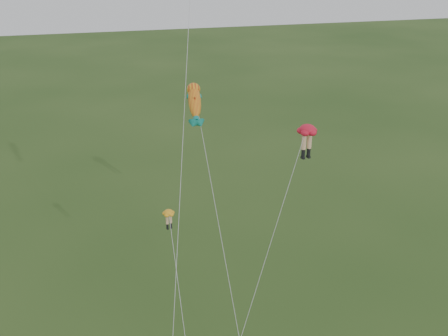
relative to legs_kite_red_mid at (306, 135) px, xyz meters
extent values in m
cylinder|color=silver|center=(-9.26, -1.98, -0.89)|extent=(4.68, 12.07, 24.09)
ellipsoid|color=red|center=(0.11, 0.09, 0.38)|extent=(1.66, 1.66, 0.74)
cylinder|color=#F2BA8F|center=(-0.12, 0.06, -0.49)|extent=(0.33, 0.33, 1.13)
cylinder|color=black|center=(-0.12, 0.06, -1.33)|extent=(0.26, 0.26, 0.56)
cube|color=black|center=(-0.12, 0.06, -1.69)|extent=(0.23, 0.35, 0.16)
cylinder|color=#F2BA8F|center=(0.33, 0.12, -0.49)|extent=(0.33, 0.33, 1.13)
cylinder|color=black|center=(0.33, 0.12, -1.33)|extent=(0.26, 0.26, 0.56)
cube|color=black|center=(0.33, 0.12, -1.69)|extent=(0.23, 0.35, 0.16)
cylinder|color=silver|center=(-3.56, -3.17, -6.09)|extent=(7.36, 6.57, 13.69)
ellipsoid|color=#FFAB20|center=(-9.89, -0.09, -4.58)|extent=(1.07, 1.07, 0.43)
cylinder|color=#F2BA8F|center=(-10.01, -0.13, -5.09)|extent=(0.19, 0.19, 0.66)
cylinder|color=black|center=(-10.01, -0.13, -5.58)|extent=(0.15, 0.15, 0.33)
cube|color=black|center=(-10.01, -0.13, -5.79)|extent=(0.16, 0.21, 0.10)
cylinder|color=#F2BA8F|center=(-9.76, -0.05, -5.09)|extent=(0.19, 0.19, 0.66)
cylinder|color=black|center=(-9.76, -0.05, -5.58)|extent=(0.15, 0.15, 0.33)
cube|color=black|center=(-9.76, -0.05, -5.79)|extent=(0.16, 0.21, 0.10)
cylinder|color=silver|center=(-10.00, -3.80, -8.65)|extent=(0.25, 7.45, 8.58)
ellipsoid|color=#F5AA1E|center=(-7.83, 0.17, 3.06)|extent=(1.28, 2.78, 2.40)
sphere|color=#F5AA1E|center=(-7.83, 0.17, 3.06)|extent=(1.07, 1.38, 1.27)
cone|color=#148276|center=(-7.83, 0.17, 3.06)|extent=(0.86, 1.26, 1.22)
cone|color=#148276|center=(-7.83, 0.17, 3.06)|extent=(0.86, 1.26, 1.22)
cone|color=#148276|center=(-7.83, 0.17, 3.06)|extent=(0.49, 0.71, 0.68)
cone|color=#148276|center=(-7.83, 0.17, 3.06)|extent=(0.49, 0.71, 0.68)
cone|color=#BB3B13|center=(-7.83, 0.17, 3.06)|extent=(0.53, 0.71, 0.67)
cylinder|color=silver|center=(-7.31, -4.25, -4.93)|extent=(1.07, 8.86, 16.00)
camera|label=1|loc=(-14.35, -29.80, 11.79)|focal=40.00mm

